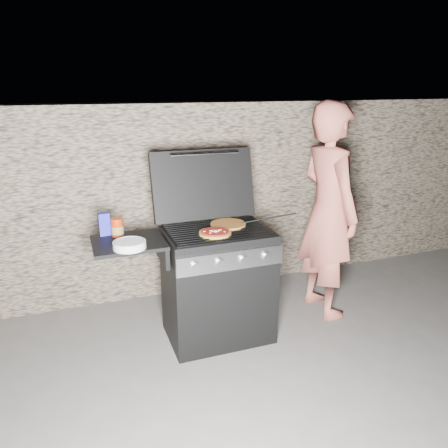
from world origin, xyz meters
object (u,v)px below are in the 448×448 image
object	(u,v)px
person	(328,212)
gas_grill	(187,289)
pizza_topped	(215,232)
sauce_jar	(117,227)

from	to	relation	value
person	gas_grill	bearing A→B (deg)	92.43
gas_grill	pizza_topped	distance (m)	0.52
pizza_topped	sauce_jar	distance (m)	0.71
pizza_topped	sauce_jar	xyz separation A→B (m)	(-0.67, 0.23, 0.05)
gas_grill	sauce_jar	size ratio (longest dim) A/B	9.92
person	sauce_jar	bearing A→B (deg)	86.81
gas_grill	person	distance (m)	1.37
sauce_jar	person	bearing A→B (deg)	-1.23
pizza_topped	sauce_jar	world-z (taller)	sauce_jar
pizza_topped	person	xyz separation A→B (m)	(1.08, 0.19, -0.00)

